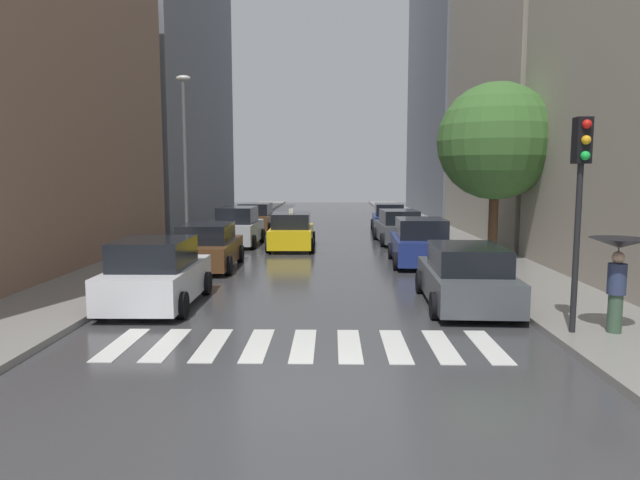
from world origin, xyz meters
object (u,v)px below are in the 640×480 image
at_px(parked_car_left_second, 208,247).
at_px(parked_car_right_fourth, 389,219).
at_px(parked_car_right_third, 398,228).
at_px(taxi_midroad, 292,232).
at_px(parked_car_left_nearest, 156,275).
at_px(lamp_post_left, 185,151).
at_px(parked_car_left_fourth, 256,218).
at_px(parked_car_right_nearest, 466,277).
at_px(pedestrian_foreground, 618,261).
at_px(street_tree_right, 496,142).
at_px(parked_car_left_third, 238,227).
at_px(traffic_light_right_corner, 581,177).
at_px(parked_car_right_second, 420,243).

bearing_deg(parked_car_left_second, parked_car_right_fourth, -31.62).
relative_size(parked_car_right_third, parked_car_right_fourth, 1.03).
relative_size(parked_car_left_second, taxi_midroad, 1.01).
relative_size(parked_car_left_second, parked_car_right_third, 0.98).
height_order(parked_car_left_nearest, taxi_midroad, taxi_midroad).
relative_size(taxi_midroad, lamp_post_left, 0.60).
relative_size(parked_car_left_fourth, parked_car_right_fourth, 0.96).
height_order(parked_car_right_nearest, parked_car_right_third, parked_car_right_third).
relative_size(pedestrian_foreground, street_tree_right, 0.29).
relative_size(parked_car_left_second, parked_car_right_fourth, 1.01).
distance_m(parked_car_left_third, lamp_post_left, 4.85).
height_order(pedestrian_foreground, traffic_light_right_corner, traffic_light_right_corner).
xyz_separation_m(pedestrian_foreground, lamp_post_left, (-11.84, 12.34, 2.69)).
distance_m(parked_car_left_nearest, parked_car_right_third, 15.47).
distance_m(street_tree_right, traffic_light_right_corner, 10.52).
distance_m(parked_car_left_second, lamp_post_left, 5.43).
relative_size(parked_car_right_fourth, taxi_midroad, 1.00).
height_order(parked_car_left_third, parked_car_right_second, parked_car_left_third).
relative_size(taxi_midroad, street_tree_right, 0.66).
distance_m(parked_car_left_nearest, traffic_light_right_corner, 10.07).
bearing_deg(parked_car_right_third, parked_car_right_fourth, -3.15).
height_order(parked_car_left_second, taxi_midroad, taxi_midroad).
height_order(parked_car_left_third, parked_car_right_nearest, parked_car_left_third).
height_order(parked_car_left_third, traffic_light_right_corner, traffic_light_right_corner).
height_order(parked_car_left_second, parked_car_right_fourth, parked_car_right_fourth).
xyz_separation_m(parked_car_right_nearest, lamp_post_left, (-9.52, 9.41, 3.56)).
bearing_deg(parked_car_right_nearest, pedestrian_foreground, -139.53).
xyz_separation_m(parked_car_right_nearest, taxi_midroad, (-5.22, 11.12, 0.02)).
bearing_deg(parked_car_right_third, pedestrian_foreground, -173.69).
bearing_deg(pedestrian_foreground, parked_car_right_fourth, -143.29).
xyz_separation_m(parked_car_left_nearest, parked_car_left_fourth, (0.01, 19.03, -0.03)).
bearing_deg(parked_car_left_second, street_tree_right, -81.55).
bearing_deg(taxi_midroad, pedestrian_foreground, -152.44).
bearing_deg(parked_car_left_fourth, parked_car_right_nearest, -155.33).
distance_m(parked_car_left_nearest, pedestrian_foreground, 10.59).
height_order(parked_car_right_fourth, traffic_light_right_corner, traffic_light_right_corner).
bearing_deg(parked_car_right_second, parked_car_left_fourth, 34.37).
bearing_deg(lamp_post_left, parked_car_left_nearest, -80.26).
bearing_deg(parked_car_right_fourth, parked_car_left_nearest, 159.84).
xyz_separation_m(parked_car_left_fourth, parked_car_right_nearest, (7.86, -18.86, -0.04)).
bearing_deg(pedestrian_foreground, taxi_midroad, -121.42).
bearing_deg(street_tree_right, taxi_midroad, 155.19).
height_order(parked_car_left_second, parked_car_right_third, parked_car_right_third).
relative_size(parked_car_right_nearest, pedestrian_foreground, 2.34).
height_order(parked_car_right_second, parked_car_right_third, parked_car_right_second).
bearing_deg(parked_car_left_second, parked_car_right_second, -83.77).
height_order(parked_car_left_third, pedestrian_foreground, pedestrian_foreground).
xyz_separation_m(parked_car_left_nearest, pedestrian_foreground, (10.19, -2.76, 0.81)).
bearing_deg(lamp_post_left, parked_car_right_third, 22.31).
bearing_deg(parked_car_right_second, parked_car_right_fourth, 1.88).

